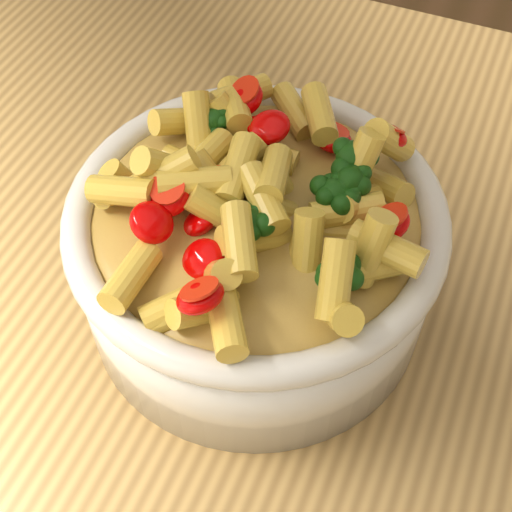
% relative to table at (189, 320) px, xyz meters
% --- Properties ---
extents(table, '(1.20, 0.80, 0.90)m').
position_rel_table_xyz_m(table, '(0.00, 0.00, 0.00)').
color(table, '#AF884B').
rests_on(table, ground).
extents(serving_bowl, '(0.26, 0.26, 0.11)m').
position_rel_table_xyz_m(serving_bowl, '(0.07, -0.02, 0.16)').
color(serving_bowl, silver).
rests_on(serving_bowl, table).
extents(pasta_salad, '(0.20, 0.20, 0.05)m').
position_rel_table_xyz_m(pasta_salad, '(0.07, -0.02, 0.23)').
color(pasta_salad, gold).
rests_on(pasta_salad, serving_bowl).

